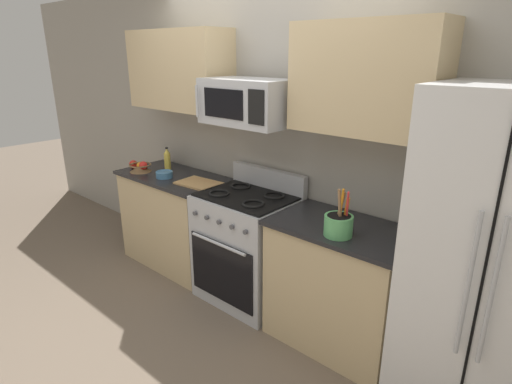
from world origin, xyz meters
The scene contains 16 objects.
ground_plane centered at (0.00, 0.00, 0.00)m, with size 16.00×16.00×0.00m, color #6B5B4C.
wall_back centered at (0.00, 1.02, 1.30)m, with size 8.00×0.10×2.60m, color #9E998E.
counter_left centered at (-0.94, 0.65, 0.46)m, with size 1.11×0.60×0.91m.
range_oven centered at (0.00, 0.65, 0.47)m, with size 0.76×0.64×1.09m.
counter_right centered at (0.87, 0.65, 0.46)m, with size 0.96×0.60×0.91m.
refrigerator centered at (1.80, 0.64, 0.94)m, with size 0.84×0.71×1.87m.
microwave centered at (0.00, 0.68, 1.66)m, with size 0.71×0.44×0.33m.
upper_cabinets_left centered at (-0.95, 0.80, 1.85)m, with size 1.10×0.34×0.69m.
upper_cabinets_right centered at (0.88, 0.80, 1.85)m, with size 0.95×0.34×0.69m.
utensil_crock centered at (0.92, 0.50, 0.99)m, with size 0.18×0.18×0.32m.
fruit_basket centered at (-1.27, 0.52, 0.95)m, with size 0.21×0.21×0.10m.
apple_loose centered at (-1.42, 0.54, 0.95)m, with size 0.08×0.08×0.08m, color red.
cutting_board centered at (-0.54, 0.62, 0.92)m, with size 0.38×0.26×0.02m, color tan.
bottle_soy centered at (-1.25, 0.83, 0.99)m, with size 0.05×0.05×0.18m.
bottle_oil centered at (-1.13, 0.74, 1.01)m, with size 0.06×0.06×0.22m.
prep_bowl centered at (-0.93, 0.55, 0.94)m, with size 0.16×0.16×0.06m.
Camera 1 is at (2.12, -1.64, 2.02)m, focal length 29.10 mm.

